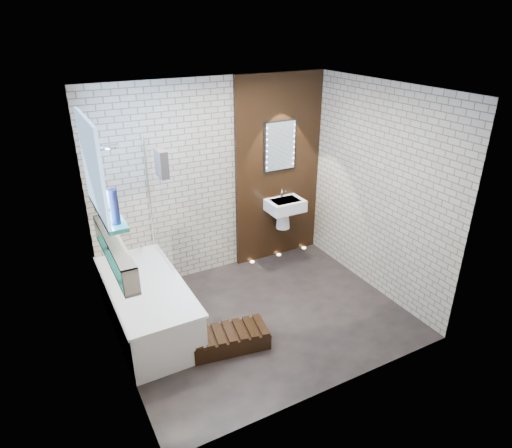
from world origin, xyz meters
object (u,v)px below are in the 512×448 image
washbasin (285,209)px  led_mirror (280,146)px  bath_screen (158,205)px  walnut_step (229,340)px  bathtub (147,305)px

washbasin → led_mirror: bearing=90.0°
washbasin → bath_screen: bearing=-174.2°
walnut_step → bath_screen: bearing=104.4°
washbasin → walnut_step: size_ratio=0.70×
led_mirror → bath_screen: bearing=-169.3°
led_mirror → bathtub: bearing=-160.2°
walnut_step → bathtub: bearing=131.4°
bath_screen → walnut_step: bath_screen is taller
bath_screen → washbasin: bearing=5.8°
bathtub → washbasin: (2.17, 0.62, 0.50)m
bathtub → walnut_step: size_ratio=2.11×
bathtub → walnut_step: bathtub is taller
bath_screen → walnut_step: bearing=-75.6°
led_mirror → washbasin: bearing=-90.0°
bathtub → led_mirror: (2.17, 0.78, 1.36)m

